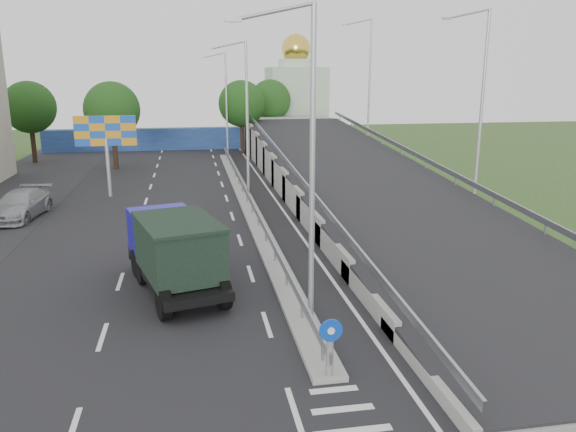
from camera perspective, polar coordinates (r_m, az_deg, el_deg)
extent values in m
plane|color=#2D4C1E|center=(14.28, 6.49, -20.76)|extent=(160.00, 160.00, 0.00)
cube|color=black|center=(32.24, -8.74, -0.63)|extent=(26.00, 90.00, 0.04)
cube|color=gray|center=(36.27, -4.17, 1.32)|extent=(1.00, 44.00, 0.20)
cube|color=gray|center=(39.00, 14.12, 5.21)|extent=(0.10, 50.00, 0.32)
cube|color=gray|center=(36.21, 0.19, 4.97)|extent=(0.10, 50.00, 0.32)
cube|color=gray|center=(36.13, -4.19, 2.33)|extent=(0.08, 44.00, 0.32)
cylinder|color=gray|center=(36.18, -4.18, 1.94)|extent=(0.09, 0.09, 0.60)
cylinder|color=black|center=(15.67, 4.25, -13.87)|extent=(0.20, 0.20, 1.20)
cylinder|color=#0C3FBF|center=(15.27, 4.38, -11.52)|extent=(0.64, 0.05, 0.64)
cylinder|color=white|center=(15.24, 4.41, -11.57)|extent=(0.20, 0.03, 0.20)
cylinder|color=#B2B5B7|center=(17.85, 2.47, 4.63)|extent=(0.18, 0.18, 10.00)
cylinder|color=#B2B5B7|center=(17.47, -1.45, 20.07)|extent=(2.57, 0.12, 0.66)
cube|color=#B2B5B7|center=(17.31, -5.60, 19.23)|extent=(0.50, 0.18, 0.12)
cylinder|color=#B2B5B7|center=(37.50, -4.17, 9.64)|extent=(0.18, 0.18, 10.00)
cylinder|color=#B2B5B7|center=(37.32, -6.22, 16.87)|extent=(2.57, 0.12, 0.66)
cube|color=#B2B5B7|center=(37.24, -8.13, 16.44)|extent=(0.50, 0.18, 0.12)
cylinder|color=#B2B5B7|center=(57.39, -6.26, 11.17)|extent=(0.18, 0.18, 10.00)
cylinder|color=#B2B5B7|center=(57.27, -7.64, 15.88)|extent=(2.57, 0.12, 0.66)
cube|color=#B2B5B7|center=(57.22, -8.88, 15.58)|extent=(0.50, 0.18, 0.12)
cube|color=navy|center=(63.57, -10.44, 7.69)|extent=(30.00, 0.50, 2.40)
cube|color=#B2CCAD|center=(72.55, 0.80, 11.31)|extent=(7.00, 7.00, 9.00)
cylinder|color=#B2CCAD|center=(72.47, 0.81, 15.26)|extent=(4.40, 4.40, 1.00)
sphere|color=gold|center=(72.52, 0.82, 16.61)|extent=(3.60, 3.60, 3.60)
cone|color=gold|center=(72.63, 0.82, 18.18)|extent=(0.30, 0.30, 1.20)
cylinder|color=#B2B5B7|center=(40.05, -17.79, 4.67)|extent=(0.24, 0.24, 4.00)
cube|color=orange|center=(39.74, -18.06, 8.23)|extent=(4.00, 0.20, 2.00)
cylinder|color=black|center=(51.97, -17.19, 6.77)|extent=(0.44, 0.44, 4.00)
sphere|color=#113E10|center=(51.68, -17.45, 10.28)|extent=(4.80, 4.80, 4.80)
cylinder|color=black|center=(59.76, -4.67, 8.24)|extent=(0.44, 0.44, 4.00)
sphere|color=#113E10|center=(59.51, -4.73, 11.31)|extent=(4.80, 4.80, 4.80)
cylinder|color=black|center=(58.36, -24.47, 6.88)|extent=(0.44, 0.44, 4.00)
sphere|color=#113E10|center=(58.10, -24.79, 10.01)|extent=(4.80, 4.80, 4.80)
cylinder|color=black|center=(67.15, -1.80, 8.94)|extent=(0.44, 0.44, 4.00)
sphere|color=#113E10|center=(66.93, -1.82, 11.66)|extent=(4.80, 4.80, 4.80)
cylinder|color=black|center=(24.12, -15.01, -4.62)|extent=(0.66, 1.22, 1.17)
cylinder|color=black|center=(24.53, -10.13, -4.02)|extent=(0.66, 1.22, 1.17)
cylinder|color=black|center=(23.22, -14.58, -5.32)|extent=(0.66, 1.22, 1.17)
cylinder|color=black|center=(23.66, -9.52, -4.69)|extent=(0.66, 1.22, 1.17)
cylinder|color=black|center=(19.81, -12.51, -8.65)|extent=(0.66, 1.22, 1.17)
cylinder|color=black|center=(20.31, -6.62, -7.81)|extent=(0.66, 1.22, 1.17)
cube|color=black|center=(22.19, -11.28, -5.62)|extent=(4.08, 6.99, 0.32)
cube|color=#110C87|center=(24.20, -12.84, -1.40)|extent=(2.80, 2.28, 1.80)
cube|color=black|center=(24.86, -13.32, 0.13)|extent=(1.96, 0.59, 0.74)
cube|color=black|center=(25.36, -13.15, -3.32)|extent=(2.40, 0.79, 0.53)
cube|color=black|center=(21.24, -11.01, -3.19)|extent=(3.51, 4.56, 1.91)
cube|color=black|center=(20.96, -11.14, -0.56)|extent=(3.65, 4.69, 0.13)
imported|color=gray|center=(36.16, -25.57, 1.04)|extent=(2.97, 5.75, 1.60)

